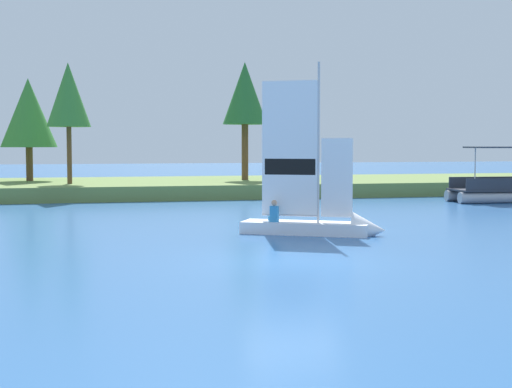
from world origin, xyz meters
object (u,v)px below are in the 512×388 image
object	(u,v)px
sailboat	(326,221)
shoreline_tree_right	(245,94)
shoreline_tree_midright	(68,95)
pontoon_boat	(507,189)
shoreline_tree_centre	(28,113)

from	to	relation	value
sailboat	shoreline_tree_right	bearing A→B (deg)	113.60
shoreline_tree_right	sailboat	size ratio (longest dim) A/B	1.19
shoreline_tree_midright	sailboat	bearing A→B (deg)	-66.26
shoreline_tree_midright	pontoon_boat	size ratio (longest dim) A/B	1.10
shoreline_tree_midright	shoreline_tree_right	xyz separation A→B (m)	(10.72, 2.32, 0.36)
shoreline_tree_centre	sailboat	xyz separation A→B (m)	(11.10, -23.75, -4.49)
pontoon_boat	shoreline_tree_right	bearing A→B (deg)	142.36
shoreline_tree_centre	shoreline_tree_midright	bearing A→B (deg)	-58.90
shoreline_tree_midright	shoreline_tree_right	bearing A→B (deg)	12.20
sailboat	pontoon_boat	bearing A→B (deg)	68.47
shoreline_tree_centre	shoreline_tree_right	world-z (taller)	shoreline_tree_right
shoreline_tree_midright	shoreline_tree_right	distance (m)	10.97
shoreline_tree_midright	sailboat	xyz separation A→B (m)	(8.68, -19.73, -5.36)
shoreline_tree_centre	shoreline_tree_right	distance (m)	13.31
shoreline_tree_right	pontoon_boat	size ratio (longest dim) A/B	1.18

